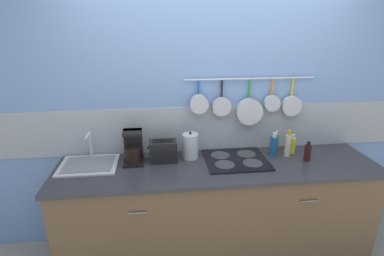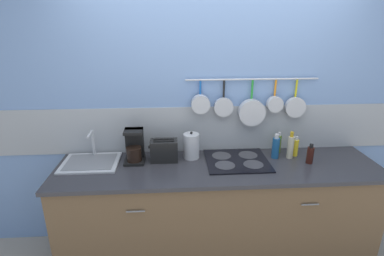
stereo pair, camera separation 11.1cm
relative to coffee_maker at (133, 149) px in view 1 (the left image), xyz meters
The scene contains 14 objects.
ground_plane 1.28m from the coffee_maker, 12.49° to the right, with size 12.00×12.00×0.00m, color #9E9384.
wall_back 0.79m from the coffee_maker, 16.39° to the left, with size 7.20×0.16×2.60m.
cabinet_base 0.95m from the coffee_maker, 12.49° to the right, with size 2.72×0.65×0.88m.
countertop 0.75m from the coffee_maker, 12.49° to the right, with size 2.76×0.67×0.03m.
sink_basin 0.39m from the coffee_maker, behind, with size 0.48×0.39×0.25m.
coffee_maker is the anchor object (origin of this frame).
toaster 0.26m from the coffee_maker, ahead, with size 0.25×0.14×0.19m.
kettle 0.50m from the coffee_maker, ahead, with size 0.14×0.14×0.25m.
cooktop 0.90m from the coffee_maker, ahead, with size 0.54×0.48×0.01m.
bottle_sesame_oil 1.25m from the coffee_maker, ahead, with size 0.07×0.07×0.23m.
bottle_olive_oil 1.32m from the coffee_maker, ahead, with size 0.05×0.05×0.20m.
bottle_dish_soap 1.38m from the coffee_maker, ahead, with size 0.06×0.06×0.25m.
bottle_vinegar 1.45m from the coffee_maker, ahead, with size 0.05×0.05×0.19m.
bottle_hot_sauce 1.52m from the coffee_maker, ahead, with size 0.06×0.06×0.18m.
Camera 1 is at (-0.49, -2.25, 2.08)m, focal length 28.00 mm.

